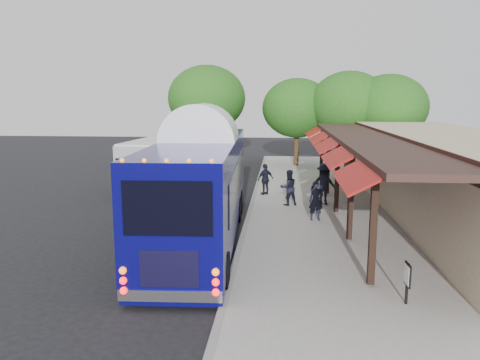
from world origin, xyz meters
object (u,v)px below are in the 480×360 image
at_px(coach_bus, 201,183).
at_px(ped_a, 316,201).
at_px(city_bus, 173,158).
at_px(ped_d, 324,184).
at_px(ped_c, 265,179).
at_px(sign_board, 407,277).
at_px(ped_b, 289,188).

xyz_separation_m(coach_bus, ped_a, (4.27, 2.43, -1.12)).
bearing_deg(city_bus, ped_d, -26.05).
relative_size(coach_bus, city_bus, 1.12).
bearing_deg(ped_d, city_bus, -14.58).
bearing_deg(ped_a, city_bus, 128.91).
height_order(city_bus, ped_a, city_bus).
bearing_deg(ped_c, ped_a, 77.20).
relative_size(ped_c, ped_d, 0.83).
distance_m(city_bus, sign_board, 18.33).
bearing_deg(coach_bus, sign_board, -44.49).
distance_m(coach_bus, ped_b, 6.11).
height_order(ped_a, ped_d, ped_d).
bearing_deg(ped_c, coach_bus, 37.69).
distance_m(ped_a, sign_board, 7.92).
xyz_separation_m(ped_c, sign_board, (3.84, -12.74, -0.11)).
xyz_separation_m(ped_a, sign_board, (1.62, -7.76, -0.11)).
height_order(ped_c, sign_board, ped_c).
bearing_deg(sign_board, ped_a, 100.44).
xyz_separation_m(city_bus, ped_c, (5.53, -3.00, -0.65)).
xyz_separation_m(ped_a, ped_b, (-1.07, 2.65, 0.02)).
distance_m(coach_bus, ped_a, 5.04).
bearing_deg(coach_bus, ped_c, 72.15).
height_order(ped_a, ped_b, ped_b).
distance_m(city_bus, ped_d, 9.72).
xyz_separation_m(ped_d, sign_board, (1.04, -10.75, -0.27)).
bearing_deg(ped_b, ped_a, 92.82).
relative_size(coach_bus, ped_c, 7.62).
height_order(coach_bus, sign_board, coach_bus).
bearing_deg(ped_d, ped_b, 27.96).
relative_size(ped_b, sign_board, 1.62).
bearing_deg(ped_c, city_bus, -65.29).
height_order(ped_d, sign_board, ped_d).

